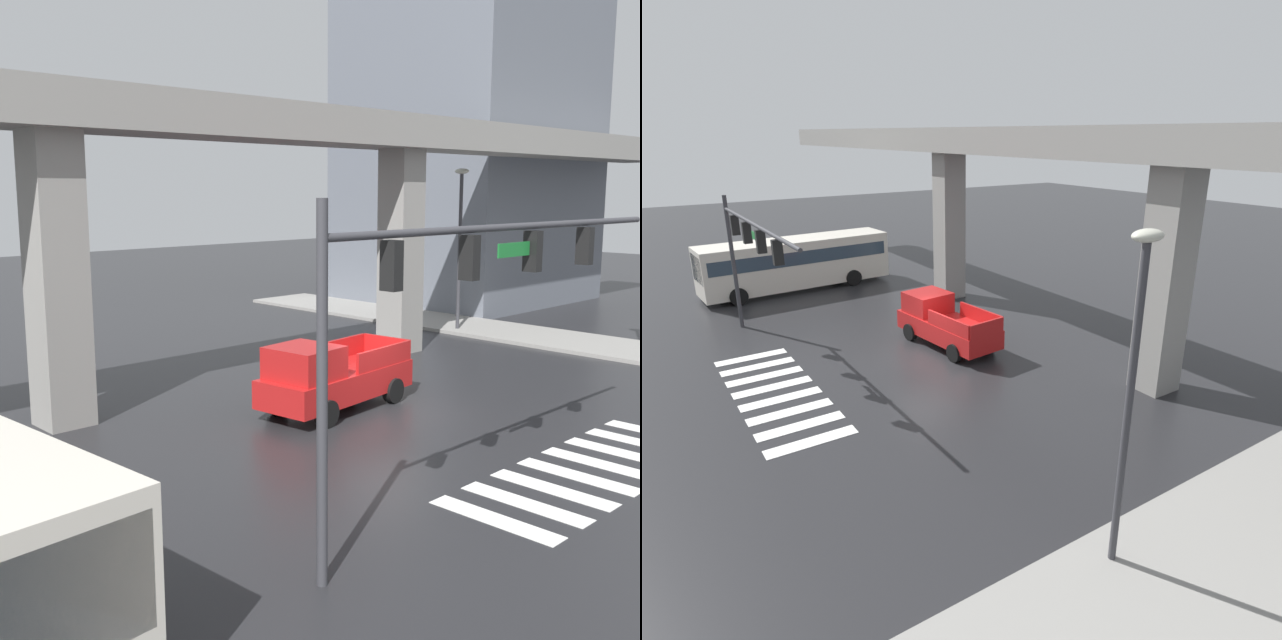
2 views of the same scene
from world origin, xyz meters
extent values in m
plane|color=#232326|center=(0.00, 0.00, 0.00)|extent=(120.00, 120.00, 0.00)
cube|color=silver|center=(-3.85, -6.14, 0.01)|extent=(0.55, 2.80, 0.01)
cube|color=silver|center=(-2.75, -6.14, 0.01)|extent=(0.55, 2.80, 0.01)
cube|color=silver|center=(-1.65, -6.14, 0.01)|extent=(0.55, 2.80, 0.01)
cube|color=silver|center=(-0.55, -6.14, 0.01)|extent=(0.55, 2.80, 0.01)
cube|color=silver|center=(0.55, -6.14, 0.01)|extent=(0.55, 2.80, 0.01)
cube|color=silver|center=(1.65, -6.14, 0.01)|extent=(0.55, 2.80, 0.01)
cube|color=gray|center=(0.00, 5.50, 8.45)|extent=(56.76, 2.43, 1.20)
cube|color=gray|center=(-7.02, 5.50, 3.93)|extent=(1.30, 1.30, 7.85)
cube|color=gray|center=(7.02, 5.50, 3.93)|extent=(1.30, 1.30, 7.85)
cube|color=gray|center=(13.35, 2.00, 0.07)|extent=(4.00, 36.00, 0.15)
cube|color=red|center=(-0.59, 1.42, 0.78)|extent=(5.28, 2.46, 0.80)
cube|color=red|center=(-2.03, 1.26, 1.63)|extent=(1.88, 1.93, 0.90)
cube|color=#3F5160|center=(-2.49, 1.21, 1.63)|extent=(0.29, 1.67, 0.77)
cube|color=red|center=(0.65, 0.68, 1.48)|extent=(2.65, 0.39, 0.60)
cube|color=red|center=(0.45, 2.42, 1.48)|extent=(2.65, 0.39, 0.60)
cube|color=red|center=(1.90, 1.70, 1.48)|extent=(0.29, 1.75, 0.60)
cylinder|color=black|center=(-2.06, 0.35, 0.38)|extent=(0.79, 0.36, 0.76)
cylinder|color=black|center=(-2.26, 2.14, 0.38)|extent=(0.79, 0.36, 0.76)
cylinder|color=black|center=(1.08, 0.70, 0.38)|extent=(0.79, 0.36, 0.76)
cylinder|color=black|center=(0.88, 2.50, 0.38)|extent=(0.79, 0.36, 0.76)
cube|color=#2D3D4C|center=(-12.80, -6.62, 1.98)|extent=(2.25, 0.22, 1.49)
cylinder|color=black|center=(-11.67, -4.96, 0.48)|extent=(0.41, 0.98, 0.96)
cylinder|color=#38383D|center=(-8.01, -5.60, 3.10)|extent=(0.18, 0.18, 6.20)
cylinder|color=#38383D|center=(-2.61, -5.60, 5.60)|extent=(10.80, 0.14, 0.14)
cube|color=black|center=(-6.41, -5.60, 5.08)|extent=(0.24, 0.32, 0.84)
sphere|color=green|center=(-6.41, -5.60, 4.82)|extent=(0.17, 0.17, 0.17)
cube|color=black|center=(-4.21, -5.60, 5.08)|extent=(0.24, 0.32, 0.84)
sphere|color=green|center=(-4.21, -5.60, 4.82)|extent=(0.17, 0.17, 0.17)
cube|color=black|center=(-2.01, -5.60, 5.08)|extent=(0.24, 0.32, 0.84)
sphere|color=green|center=(-2.01, -5.60, 4.82)|extent=(0.17, 0.17, 0.17)
cube|color=black|center=(0.19, -5.60, 5.08)|extent=(0.24, 0.32, 0.84)
sphere|color=green|center=(0.19, -5.60, 4.82)|extent=(0.17, 0.17, 0.17)
cube|color=#19722D|center=(-2.72, -5.60, 5.15)|extent=(1.10, 0.04, 0.28)
cylinder|color=#38383D|center=(12.15, 6.41, 3.50)|extent=(0.16, 0.16, 7.00)
ellipsoid|color=beige|center=(12.15, 6.41, 7.12)|extent=(0.44, 0.70, 0.24)
camera|label=1|loc=(-16.10, -13.94, 6.32)|focal=43.36mm
camera|label=2|loc=(18.21, -10.08, 8.81)|focal=30.39mm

